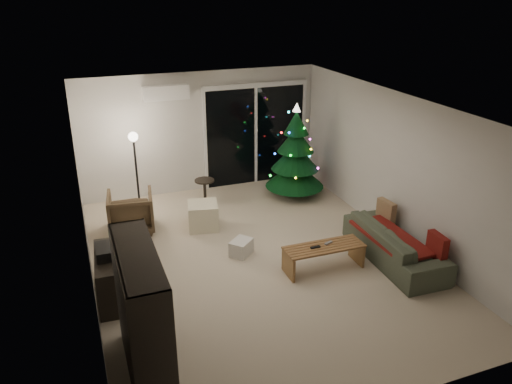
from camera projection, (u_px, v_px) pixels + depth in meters
room at (251, 167)px, 9.06m from camera, size 6.50×7.51×2.60m
bookshelf at (124, 321)px, 5.30m from camera, size 0.84×1.63×1.58m
media_cabinet at (112, 277)px, 6.92m from camera, size 0.47×1.11×0.68m
stereo at (109, 251)px, 6.77m from camera, size 0.34×0.41×0.14m
armchair at (131, 212)px, 8.84m from camera, size 0.86×0.88×0.72m
ottoman at (203, 216)px, 8.98m from camera, size 0.62×0.62×0.47m
cardboard_box_a at (135, 266)px, 7.53m from camera, size 0.46×0.35×0.33m
cardboard_box_b at (241, 247)px, 8.12m from camera, size 0.46×0.45×0.26m
side_table at (205, 191)px, 10.02m from camera, size 0.51×0.51×0.49m
floor_lamp at (137, 175)px, 9.42m from camera, size 0.24×0.24×1.53m
sofa at (395, 244)px, 7.90m from camera, size 0.87×2.04×0.59m
sofa_throw at (390, 237)px, 7.82m from camera, size 0.63×1.45×0.05m
cushion_a at (386, 211)px, 8.45m from camera, size 0.15×0.39×0.39m
cushion_b at (437, 246)px, 7.33m from camera, size 0.14×0.39×0.39m
coffee_table at (323, 257)px, 7.70m from camera, size 1.25×0.46×0.39m
remote_a at (315, 247)px, 7.57m from camera, size 0.16×0.05×0.02m
remote_b at (328, 243)px, 7.69m from camera, size 0.15×0.09×0.02m
christmas_tree at (295, 151)px, 10.07m from camera, size 1.40×1.40×1.95m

